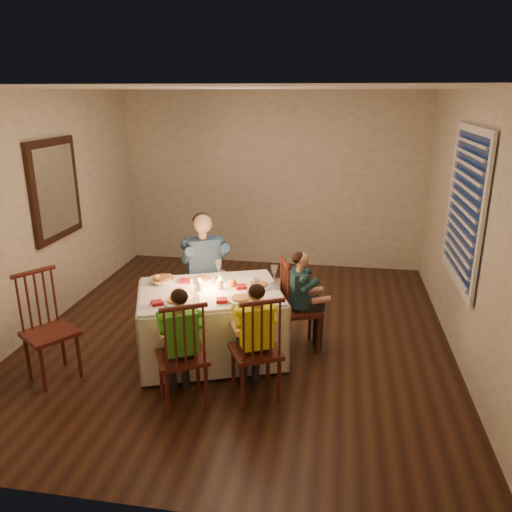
% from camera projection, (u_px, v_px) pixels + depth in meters
% --- Properties ---
extents(ground, '(5.00, 5.00, 0.00)m').
position_uv_depth(ground, '(241.00, 334.00, 5.56)').
color(ground, black).
rests_on(ground, ground).
extents(wall_left, '(0.02, 5.00, 2.60)m').
position_uv_depth(wall_left, '(40.00, 213.00, 5.51)').
color(wall_left, beige).
rests_on(wall_left, ground).
extents(wall_right, '(0.02, 5.00, 2.60)m').
position_uv_depth(wall_right, '(468.00, 230.00, 4.80)').
color(wall_right, beige).
rests_on(wall_right, ground).
extents(wall_back, '(4.50, 0.02, 2.60)m').
position_uv_depth(wall_back, '(272.00, 181.00, 7.49)').
color(wall_back, beige).
rests_on(wall_back, ground).
extents(ceiling, '(5.00, 5.00, 0.00)m').
position_uv_depth(ceiling, '(238.00, 88.00, 4.75)').
color(ceiling, white).
rests_on(ceiling, wall_back).
extents(dining_table, '(1.65, 1.42, 0.69)m').
position_uv_depth(dining_table, '(210.00, 309.00, 4.94)').
color(dining_table, white).
rests_on(dining_table, ground).
extents(chair_adult, '(0.54, 0.54, 0.98)m').
position_uv_depth(chair_adult, '(206.00, 323.00, 5.82)').
color(chair_adult, '#39150F').
rests_on(chair_adult, ground).
extents(chair_near_left, '(0.54, 0.53, 0.98)m').
position_uv_depth(chair_near_left, '(184.00, 401.00, 4.34)').
color(chair_near_left, '#39150F').
rests_on(chair_near_left, ground).
extents(chair_near_right, '(0.53, 0.52, 0.98)m').
position_uv_depth(chair_near_right, '(256.00, 395.00, 4.44)').
color(chair_near_right, '#39150F').
rests_on(chair_near_right, ground).
extents(chair_end, '(0.50, 0.51, 0.98)m').
position_uv_depth(chair_end, '(299.00, 347.00, 5.26)').
color(chair_end, '#39150F').
rests_on(chair_end, ground).
extents(chair_extra, '(0.57, 0.58, 1.03)m').
position_uv_depth(chair_extra, '(56.00, 377.00, 4.72)').
color(chair_extra, '#39150F').
rests_on(chair_extra, ground).
extents(adult, '(0.65, 0.64, 1.31)m').
position_uv_depth(adult, '(206.00, 323.00, 5.82)').
color(adult, navy).
rests_on(adult, ground).
extents(child_green, '(0.46, 0.45, 1.06)m').
position_uv_depth(child_green, '(184.00, 401.00, 4.34)').
color(child_green, green).
rests_on(child_green, ground).
extents(child_yellow, '(0.46, 0.45, 1.07)m').
position_uv_depth(child_yellow, '(256.00, 395.00, 4.44)').
color(child_yellow, '#F0F31A').
rests_on(child_yellow, ground).
extents(child_teal, '(0.42, 0.43, 1.06)m').
position_uv_depth(child_teal, '(299.00, 347.00, 5.26)').
color(child_teal, '#1B3A44').
rests_on(child_teal, ground).
extents(setting_adult, '(0.33, 0.33, 0.02)m').
position_uv_depth(setting_adult, '(203.00, 280.00, 5.11)').
color(setting_adult, white).
rests_on(setting_adult, dining_table).
extents(setting_green, '(0.33, 0.33, 0.02)m').
position_uv_depth(setting_green, '(177.00, 302.00, 4.57)').
color(setting_green, white).
rests_on(setting_green, dining_table).
extents(setting_yellow, '(0.33, 0.33, 0.02)m').
position_uv_depth(setting_yellow, '(241.00, 299.00, 4.63)').
color(setting_yellow, white).
rests_on(setting_yellow, dining_table).
extents(setting_teal, '(0.33, 0.33, 0.02)m').
position_uv_depth(setting_teal, '(259.00, 286.00, 4.95)').
color(setting_teal, white).
rests_on(setting_teal, dining_table).
extents(candle_left, '(0.06, 0.06, 0.10)m').
position_uv_depth(candle_left, '(200.00, 286.00, 4.84)').
color(candle_left, white).
rests_on(candle_left, dining_table).
extents(candle_right, '(0.06, 0.06, 0.10)m').
position_uv_depth(candle_right, '(220.00, 284.00, 4.88)').
color(candle_right, white).
rests_on(candle_right, dining_table).
extents(squash, '(0.09, 0.09, 0.09)m').
position_uv_depth(squash, '(157.00, 279.00, 5.04)').
color(squash, yellow).
rests_on(squash, dining_table).
extents(orange_fruit, '(0.08, 0.08, 0.08)m').
position_uv_depth(orange_fruit, '(233.00, 283.00, 4.95)').
color(orange_fruit, orange).
rests_on(orange_fruit, dining_table).
extents(serving_bowl, '(0.32, 0.32, 0.06)m').
position_uv_depth(serving_bowl, '(163.00, 280.00, 5.04)').
color(serving_bowl, white).
rests_on(serving_bowl, dining_table).
extents(wall_mirror, '(0.06, 0.95, 1.15)m').
position_uv_depth(wall_mirror, '(55.00, 190.00, 5.72)').
color(wall_mirror, black).
rests_on(wall_mirror, wall_left).
extents(window_blinds, '(0.07, 1.34, 1.54)m').
position_uv_depth(window_blinds, '(464.00, 207.00, 4.84)').
color(window_blinds, '#0D1935').
rests_on(window_blinds, wall_right).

